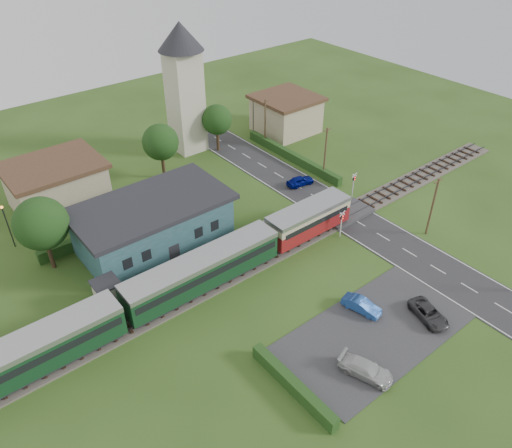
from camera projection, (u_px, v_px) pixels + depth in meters
ground at (294, 257)px, 51.68m from camera, size 120.00×120.00×0.00m
railway_track at (281, 247)px, 52.89m from camera, size 76.00×3.20×0.49m
road at (359, 223)px, 56.77m from camera, size 6.00×70.00×0.05m
car_park at (374, 332)px, 43.23m from camera, size 17.00×9.00×0.08m
crossing_deck at (346, 214)px, 57.93m from camera, size 6.20×3.40×0.45m
platform at (185, 270)px, 49.77m from camera, size 30.00×3.00×0.45m
equipment_hut at (108, 293)px, 44.80m from camera, size 2.30×2.30×2.55m
station_building at (153, 223)px, 52.04m from camera, size 16.00×9.00×5.30m
train at (174, 284)px, 45.06m from camera, size 43.20×2.90×3.40m
church_tower at (184, 79)px, 66.22m from camera, size 6.00×6.00×17.60m
house_west at (57, 184)px, 58.38m from camera, size 10.80×8.80×5.50m
house_east at (286, 113)px, 75.61m from camera, size 8.80×8.80×5.50m
hedge_carpark at (293, 385)px, 38.06m from camera, size 0.80×9.00×1.20m
hedge_roadside at (292, 157)px, 68.80m from camera, size 0.80×18.00×1.20m
hedge_station at (136, 220)px, 56.10m from camera, size 22.00×0.80×1.30m
tree_a at (41, 224)px, 47.31m from camera, size 5.20×5.20×8.00m
tree_b at (161, 142)px, 62.46m from camera, size 4.60×4.60×7.34m
tree_c at (217, 120)px, 69.05m from camera, size 4.20×4.20×6.78m
utility_pole_b at (432, 206)px, 53.01m from camera, size 1.40×0.22×7.00m
utility_pole_c at (325, 152)px, 63.23m from camera, size 1.40×0.22×7.00m
utility_pole_d at (265, 122)px, 70.89m from camera, size 1.40×0.22×7.00m
crossing_signal_near at (342, 220)px, 53.46m from camera, size 0.84×0.28×3.28m
crossing_signal_far at (354, 181)px, 60.20m from camera, size 0.84×0.28×3.28m
streetlamp_west at (7, 223)px, 51.47m from camera, size 0.30×0.30×5.15m
streetlamp_east at (253, 112)px, 75.34m from camera, size 0.30×0.30×5.15m
car_on_road at (300, 181)px, 63.27m from camera, size 3.78×1.99×1.23m
car_park_blue at (361, 305)px, 45.00m from camera, size 2.08×3.82×1.19m
car_park_silver at (366, 369)px, 39.16m from camera, size 3.09×4.70×1.26m
car_park_dark at (429, 313)px, 44.21m from camera, size 2.94×4.47×1.14m
pedestrian_near at (249, 231)px, 53.43m from camera, size 0.61×0.47×1.50m
pedestrian_far at (127, 289)px, 45.96m from camera, size 0.86×0.95×1.61m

